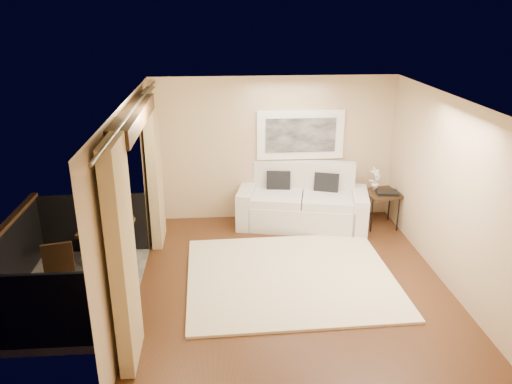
{
  "coord_description": "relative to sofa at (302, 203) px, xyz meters",
  "views": [
    {
      "loc": [
        -1.05,
        -6.44,
        3.88
      ],
      "look_at": [
        -0.45,
        1.05,
        1.05
      ],
      "focal_mm": 35.0,
      "sensor_mm": 36.0,
      "label": 1
    }
  ],
  "objects": [
    {
      "name": "ice_bucket",
      "position": [
        -3.38,
        -1.54,
        0.51
      ],
      "size": [
        0.18,
        0.18,
        0.2
      ],
      "primitive_type": "cylinder",
      "color": "silver",
      "rests_on": "bistro_table"
    },
    {
      "name": "artwork",
      "position": [
        -0.02,
        0.36,
        1.22
      ],
      "size": [
        1.62,
        0.07,
        0.92
      ],
      "color": "white",
      "rests_on": "room_shell"
    },
    {
      "name": "balcony_chair_near",
      "position": [
        -3.71,
        -2.5,
        0.13
      ],
      "size": [
        0.47,
        0.48,
        0.91
      ],
      "rotation": [
        0.0,
        0.0,
        0.22
      ],
      "color": "black",
      "rests_on": "balcony"
    },
    {
      "name": "balcony_chair_far",
      "position": [
        -3.34,
        -1.21,
        0.2
      ],
      "size": [
        0.51,
        0.52,
        1.02
      ],
      "rotation": [
        0.0,
        0.0,
        3.32
      ],
      "color": "black",
      "rests_on": "balcony"
    },
    {
      "name": "sofa",
      "position": [
        0.0,
        0.0,
        0.0
      ],
      "size": [
        2.51,
        1.47,
        1.13
      ],
      "rotation": [
        0.0,
        0.0,
        -0.21
      ],
      "color": "silver",
      "rests_on": "floor"
    },
    {
      "name": "side_table",
      "position": [
        1.43,
        -0.23,
        0.21
      ],
      "size": [
        0.73,
        0.73,
        0.67
      ],
      "rotation": [
        0.0,
        0.0,
        0.22
      ],
      "color": "black",
      "rests_on": "floor"
    },
    {
      "name": "tray",
      "position": [
        1.49,
        -0.31,
        0.29
      ],
      "size": [
        0.42,
        0.33,
        0.05
      ],
      "primitive_type": "cube",
      "rotation": [
        0.0,
        0.0,
        -0.14
      ],
      "color": "black",
      "rests_on": "side_table"
    },
    {
      "name": "bistro_table",
      "position": [
        -3.23,
        -1.68,
        0.33
      ],
      "size": [
        0.77,
        0.77,
        0.81
      ],
      "rotation": [
        0.0,
        0.0,
        -0.12
      ],
      "color": "black",
      "rests_on": "balcony"
    },
    {
      "name": "rug",
      "position": [
        -0.51,
        -1.99,
        -0.38
      ],
      "size": [
        3.15,
        2.76,
        0.04
      ],
      "primitive_type": "cube",
      "rotation": [
        0.0,
        0.0,
        0.02
      ],
      "color": "#F2E5C3",
      "rests_on": "floor"
    },
    {
      "name": "candle",
      "position": [
        -3.2,
        -1.56,
        0.45
      ],
      "size": [
        0.06,
        0.06,
        0.07
      ],
      "primitive_type": "cylinder",
      "color": "#F51534",
      "rests_on": "bistro_table"
    },
    {
      "name": "vase",
      "position": [
        -3.26,
        -1.83,
        0.5
      ],
      "size": [
        0.04,
        0.04,
        0.18
      ],
      "primitive_type": "cylinder",
      "color": "silver",
      "rests_on": "bistro_table"
    },
    {
      "name": "glass_b",
      "position": [
        -3.06,
        -1.64,
        0.47
      ],
      "size": [
        0.06,
        0.06,
        0.12
      ],
      "primitive_type": "cylinder",
      "color": "silver",
      "rests_on": "bistro_table"
    },
    {
      "name": "balcony",
      "position": [
        -3.81,
        -2.1,
        -0.22
      ],
      "size": [
        1.81,
        2.6,
        1.17
      ],
      "color": "#605B56",
      "rests_on": "ground"
    },
    {
      "name": "orchid",
      "position": [
        1.32,
        -0.1,
        0.49
      ],
      "size": [
        0.28,
        0.26,
        0.44
      ],
      "primitive_type": "imported",
      "rotation": [
        0.0,
        0.0,
        0.56
      ],
      "color": "white",
      "rests_on": "side_table"
    },
    {
      "name": "floor",
      "position": [
        -0.5,
        -2.1,
        -0.4
      ],
      "size": [
        5.0,
        5.0,
        0.0
      ],
      "primitive_type": "plane",
      "color": "#4D2B16",
      "rests_on": "ground"
    },
    {
      "name": "room_shell",
      "position": [
        -2.63,
        -2.1,
        2.12
      ],
      "size": [
        5.0,
        6.4,
        5.0
      ],
      "color": "white",
      "rests_on": "ground"
    },
    {
      "name": "curtains",
      "position": [
        -2.61,
        -2.1,
        0.94
      ],
      "size": [
        0.16,
        4.8,
        2.64
      ],
      "color": "tan",
      "rests_on": "ground"
    },
    {
      "name": "glass_a",
      "position": [
        -3.13,
        -1.71,
        0.47
      ],
      "size": [
        0.06,
        0.06,
        0.12
      ],
      "primitive_type": "cylinder",
      "color": "silver",
      "rests_on": "bistro_table"
    }
  ]
}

